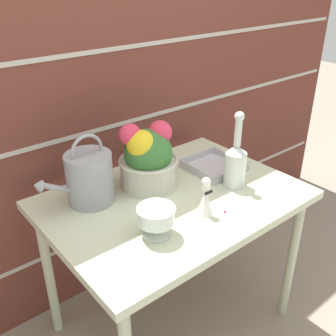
% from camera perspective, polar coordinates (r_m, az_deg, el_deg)
% --- Properties ---
extents(ground_plane, '(12.00, 12.00, 0.00)m').
position_cam_1_polar(ground_plane, '(2.16, 0.69, -21.06)').
color(ground_plane, gray).
extents(brick_wall, '(3.60, 0.08, 2.20)m').
position_cam_1_polar(brick_wall, '(1.91, -9.01, 11.44)').
color(brick_wall, brown).
rests_on(brick_wall, ground_plane).
extents(patio_table, '(1.07, 0.77, 0.74)m').
position_cam_1_polar(patio_table, '(1.72, 0.81, -6.26)').
color(patio_table, beige).
rests_on(patio_table, ground_plane).
extents(watering_can, '(0.34, 0.19, 0.30)m').
position_cam_1_polar(watering_can, '(1.62, -11.40, -1.35)').
color(watering_can, '#93999E').
rests_on(watering_can, patio_table).
extents(crystal_pedestal_bowl, '(0.14, 0.14, 0.12)m').
position_cam_1_polar(crystal_pedestal_bowl, '(1.41, -1.72, -7.17)').
color(crystal_pedestal_bowl, silver).
rests_on(crystal_pedestal_bowl, patio_table).
extents(flower_planter, '(0.26, 0.26, 0.30)m').
position_cam_1_polar(flower_planter, '(1.69, -2.97, 1.45)').
color(flower_planter, beige).
rests_on(flower_planter, patio_table).
extents(glass_decanter, '(0.09, 0.09, 0.35)m').
position_cam_1_polar(glass_decanter, '(1.72, 9.76, 0.80)').
color(glass_decanter, silver).
rests_on(glass_decanter, patio_table).
extents(figurine_vase, '(0.07, 0.07, 0.16)m').
position_cam_1_polar(figurine_vase, '(1.54, 5.44, -4.53)').
color(figurine_vase, white).
rests_on(figurine_vase, patio_table).
extents(wire_tray, '(0.24, 0.24, 0.04)m').
position_cam_1_polar(wire_tray, '(1.90, 6.68, 0.22)').
color(wire_tray, '#B7B7BC').
rests_on(wire_tray, patio_table).
extents(fallen_petal, '(0.01, 0.01, 0.01)m').
position_cam_1_polar(fallen_petal, '(1.59, 8.25, -6.30)').
color(fallen_petal, '#E03856').
rests_on(fallen_petal, patio_table).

